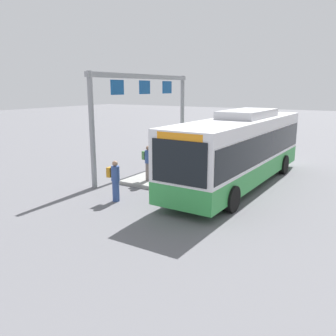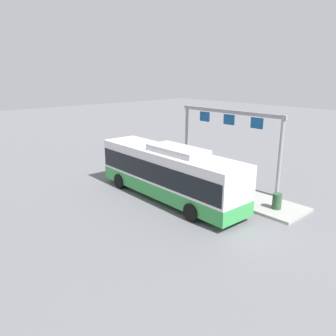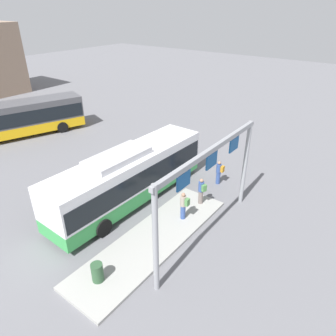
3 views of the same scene
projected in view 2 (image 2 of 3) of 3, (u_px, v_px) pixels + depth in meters
The scene contains 8 objects.
ground_plane at pixel (168, 199), 21.13m from camera, with size 120.00×120.00×0.00m, color slate.
platform_curb at pixel (229, 193), 21.86m from camera, with size 10.00×2.80×0.16m, color #9E9E99.
bus_main at pixel (168, 171), 20.62m from camera, with size 11.08×2.88×3.46m.
person_boarding at pixel (158, 161), 26.61m from camera, with size 0.35×0.53×1.67m.
person_waiting_near at pixel (187, 165), 24.74m from camera, with size 0.46×0.59×1.67m.
person_waiting_mid at pixel (206, 171), 23.41m from camera, with size 0.34×0.52×1.67m.
platform_sign_gantry at pixel (228, 131), 23.49m from camera, with size 8.62×0.24×5.20m.
trash_bin at pixel (277, 201), 19.05m from camera, with size 0.52×0.52×0.90m, color #2D5133.
Camera 2 is at (-14.72, 13.21, 7.68)m, focal length 35.85 mm.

